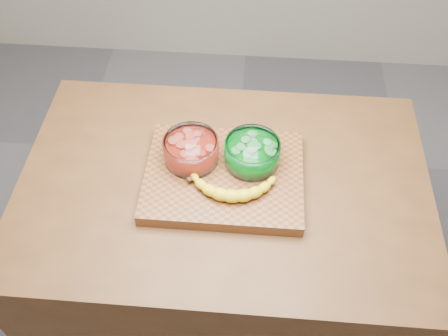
{
  "coord_description": "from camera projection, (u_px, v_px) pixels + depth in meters",
  "views": [
    {
      "loc": [
        0.07,
        -0.89,
        2.04
      ],
      "look_at": [
        0.0,
        0.0,
        0.96
      ],
      "focal_mm": 40.0,
      "sensor_mm": 36.0,
      "label": 1
    }
  ],
  "objects": [
    {
      "name": "banana",
      "position": [
        232.0,
        187.0,
        1.36
      ],
      "size": [
        0.27,
        0.12,
        0.04
      ],
      "primitive_type": null,
      "color": "gold",
      "rests_on": "cutting_board"
    },
    {
      "name": "counter",
      "position": [
        224.0,
        258.0,
        1.8
      ],
      "size": [
        1.2,
        0.8,
        0.9
      ],
      "primitive_type": "cube",
      "color": "#523218",
      "rests_on": "ground"
    },
    {
      "name": "bowl_green",
      "position": [
        252.0,
        153.0,
        1.42
      ],
      "size": [
        0.16,
        0.16,
        0.07
      ],
      "color": "white",
      "rests_on": "cutting_board"
    },
    {
      "name": "bowl_red",
      "position": [
        191.0,
        150.0,
        1.43
      ],
      "size": [
        0.16,
        0.16,
        0.07
      ],
      "color": "white",
      "rests_on": "cutting_board"
    },
    {
      "name": "ground",
      "position": [
        224.0,
        310.0,
        2.14
      ],
      "size": [
        3.5,
        3.5,
        0.0
      ],
      "primitive_type": "plane",
      "color": "slate",
      "rests_on": "ground"
    },
    {
      "name": "cutting_board",
      "position": [
        224.0,
        177.0,
        1.44
      ],
      "size": [
        0.45,
        0.35,
        0.04
      ],
      "primitive_type": "cube",
      "color": "brown",
      "rests_on": "counter"
    }
  ]
}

